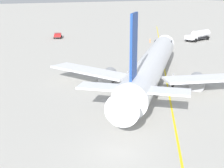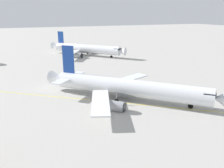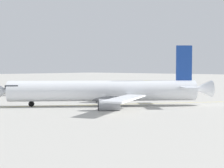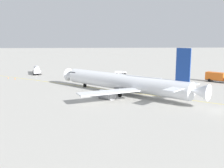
% 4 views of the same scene
% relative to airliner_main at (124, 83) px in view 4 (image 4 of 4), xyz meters
% --- Properties ---
extents(ground_plane, '(600.00, 600.00, 0.00)m').
position_rel_airliner_main_xyz_m(ground_plane, '(-0.01, -0.93, -2.80)').
color(ground_plane, '#ADAAA3').
extents(airliner_main, '(32.69, 33.07, 12.17)m').
position_rel_airliner_main_xyz_m(airliner_main, '(0.00, 0.00, 0.00)').
color(airliner_main, white).
rests_on(airliner_main, ground_plane).
extents(pushback_tug_truck, '(3.17, 4.68, 1.30)m').
position_rel_airliner_main_xyz_m(pushback_tug_truck, '(-35.17, 2.30, -2.00)').
color(pushback_tug_truck, '#232326').
rests_on(pushback_tug_truck, ground_plane).
extents(catering_truck_truck, '(7.63, 7.49, 3.10)m').
position_rel_airliner_main_xyz_m(catering_truck_truck, '(-15.96, 31.58, -1.14)').
color(catering_truck_truck, '#232326').
rests_on(catering_truck_truck, ground_plane).
extents(fuel_tanker_truck, '(9.88, 4.79, 2.87)m').
position_rel_airliner_main_xyz_m(fuel_tanker_truck, '(-39.60, -30.26, -1.23)').
color(fuel_tanker_truck, '#232326').
rests_on(fuel_tanker_truck, ground_plane).
extents(taxiway_centreline, '(100.79, 134.98, 0.01)m').
position_rel_airliner_main_xyz_m(taxiway_centreline, '(-2.08, 1.42, -2.80)').
color(taxiway_centreline, yellow).
rests_on(taxiway_centreline, ground_plane).
extents(safety_cone_near, '(0.36, 0.36, 0.55)m').
position_rel_airliner_main_xyz_m(safety_cone_near, '(-25.74, -34.62, -2.53)').
color(safety_cone_near, orange).
rests_on(safety_cone_near, ground_plane).
extents(safety_cone_mid, '(0.36, 0.36, 0.55)m').
position_rel_airliner_main_xyz_m(safety_cone_mid, '(-27.97, -37.63, -2.53)').
color(safety_cone_mid, orange).
rests_on(safety_cone_mid, ground_plane).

